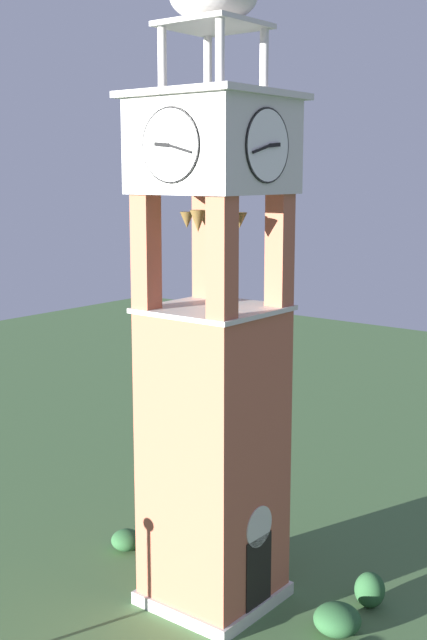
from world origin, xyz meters
The scene contains 5 objects.
ground centered at (0.00, 0.00, 0.00)m, with size 80.00×80.00×0.00m, color #476B3D.
clock_tower centered at (0.00, 0.00, 6.78)m, with size 3.59×3.59×16.60m.
shrub_near_entry centered at (0.61, -3.54, 0.38)m, with size 1.22×1.22×0.77m, color #28562D.
shrub_left_of_tower centered at (0.65, 3.98, 0.32)m, with size 0.94×0.94×0.64m, color #28562D.
shrub_behind_bench centered at (2.31, -3.56, 0.48)m, with size 0.83×0.83×0.97m, color #28562D.
Camera 1 is at (-16.17, -12.76, 11.57)m, focal length 45.40 mm.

